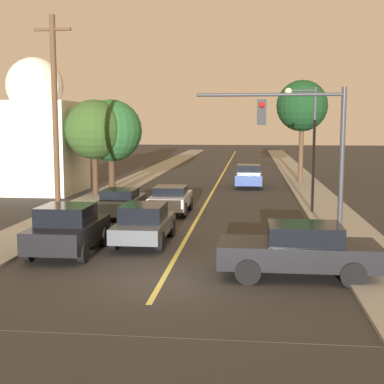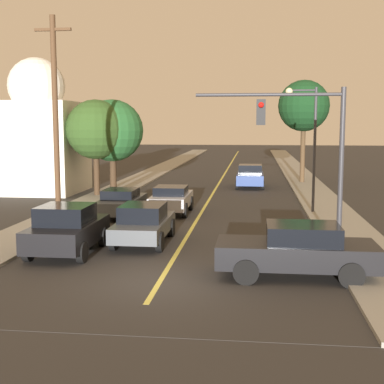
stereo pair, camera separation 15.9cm
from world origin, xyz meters
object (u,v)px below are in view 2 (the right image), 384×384
car_crossing_right (297,250)px  tree_left_far (112,131)px  car_outer_lane_front (67,229)px  utility_pole_left (56,118)px  car_outer_lane_second (121,202)px  domed_building_left (38,134)px  car_near_lane_front (144,223)px  traffic_signal_mast (305,138)px  car_far_oncoming (250,176)px  streetlamp_right (307,131)px  tree_left_near (96,130)px  car_near_lane_second (171,199)px  tree_right_near (304,106)px

car_crossing_right → tree_left_far: size_ratio=0.79×
car_outer_lane_front → utility_pole_left: bearing=113.9°
car_outer_lane_second → domed_building_left: 11.95m
car_near_lane_front → traffic_signal_mast: bearing=-4.4°
domed_building_left → car_far_oncoming: bearing=16.5°
streetlamp_right → domed_building_left: domed_building_left is taller
car_far_oncoming → car_crossing_right: bearing=94.1°
car_near_lane_front → car_outer_lane_front: bearing=-140.8°
car_outer_lane_front → tree_left_near: (-3.29, 14.51, 3.29)m
tree_left_near → utility_pole_left: bearing=-83.0°
car_near_lane_front → car_far_oncoming: car_far_oncoming is taller
car_near_lane_second → domed_building_left: size_ratio=0.44×
car_outer_lane_front → streetlamp_right: streetlamp_right is taller
car_outer_lane_front → traffic_signal_mast: bearing=9.9°
tree_left_near → domed_building_left: bearing=158.6°
car_near_lane_front → streetlamp_right: bearing=48.5°
car_near_lane_second → car_outer_lane_front: car_outer_lane_front is taller
car_near_lane_second → tree_right_near: 17.53m
car_crossing_right → utility_pole_left: size_ratio=0.52×
car_outer_lane_front → car_outer_lane_second: (0.00, 7.68, -0.17)m
traffic_signal_mast → utility_pole_left: 10.84m
car_outer_lane_second → car_crossing_right: (7.78, -9.72, 0.13)m
tree_left_far → car_outer_lane_second: bearing=-72.3°
car_near_lane_second → car_crossing_right: bearing=-63.1°
car_near_lane_front → streetlamp_right: streetlamp_right is taller
utility_pole_left → domed_building_left: size_ratio=1.02×
car_crossing_right → traffic_signal_mast: traffic_signal_mast is taller
domed_building_left → utility_pole_left: bearing=-64.0°
car_near_lane_front → utility_pole_left: bearing=147.6°
car_near_lane_second → utility_pole_left: 7.20m
tree_left_near → tree_left_far: tree_left_far is taller
utility_pole_left → domed_building_left: bearing=116.0°
streetlamp_right → domed_building_left: 18.10m
tree_right_near → car_near_lane_front: bearing=-109.7°
car_far_oncoming → tree_left_near: bearing=31.7°
car_outer_lane_second → traffic_signal_mast: bearing=-37.1°
car_near_lane_second → car_outer_lane_second: car_near_lane_second is taller
traffic_signal_mast → domed_building_left: 21.77m
car_near_lane_front → car_outer_lane_second: car_near_lane_front is taller
tree_left_far → car_near_lane_front: bearing=-70.5°
car_far_oncoming → car_outer_lane_front: bearing=73.1°
car_near_lane_front → tree_right_near: size_ratio=0.56×
car_near_lane_front → car_near_lane_second: bearing=90.0°
traffic_signal_mast → tree_right_near: bearing=85.1°
streetlamp_right → domed_building_left: (-16.79, 6.74, -0.31)m
traffic_signal_mast → tree_left_near: tree_left_near is taller
tree_left_far → tree_right_near: bearing=32.7°
car_near_lane_second → car_far_oncoming: 12.27m
streetlamp_right → traffic_signal_mast: bearing=-95.9°
car_near_lane_second → domed_building_left: 12.93m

